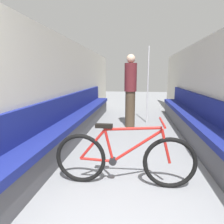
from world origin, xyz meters
The scene contains 7 objects.
wall_left centered at (-1.46, 3.57, 1.03)m, with size 0.10×10.33×2.06m, color beige.
wall_right centered at (1.46, 3.57, 1.03)m, with size 0.10×10.33×2.06m, color beige.
bench_seat_row_left centered at (-1.24, 3.47, 0.31)m, with size 0.40×6.04×0.89m.
bench_seat_row_right centered at (1.24, 3.47, 0.31)m, with size 0.40×6.04×0.89m.
bicycle centered at (-0.09, 1.60, 0.33)m, with size 1.67×0.46×0.80m.
grab_pole_near centered at (0.33, 4.84, 0.99)m, with size 0.08×0.08×2.04m.
passenger_standing centered at (-0.11, 4.35, 0.93)m, with size 0.30×0.30×1.79m.
Camera 1 is at (0.05, -0.62, 1.31)m, focal length 32.00 mm.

